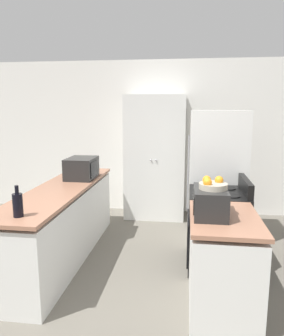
{
  "coord_description": "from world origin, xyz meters",
  "views": [
    {
      "loc": [
        0.56,
        -2.22,
        1.81
      ],
      "look_at": [
        0.0,
        1.87,
        1.05
      ],
      "focal_mm": 35.0,
      "sensor_mm": 36.0,
      "label": 1
    }
  ],
  "objects": [
    {
      "name": "wall_back",
      "position": [
        0.0,
        3.42,
        1.3
      ],
      "size": [
        7.0,
        0.06,
        2.6
      ],
      "color": "white",
      "rests_on": "ground_plane"
    },
    {
      "name": "counter_left",
      "position": [
        -0.91,
        1.37,
        0.43
      ],
      "size": [
        0.6,
        2.55,
        0.88
      ],
      "color": "silver",
      "rests_on": "ground_plane"
    },
    {
      "name": "counter_right",
      "position": [
        0.91,
        0.57,
        0.43
      ],
      "size": [
        0.6,
        0.95,
        0.88
      ],
      "color": "silver",
      "rests_on": "ground_plane"
    },
    {
      "name": "pantry_cabinet",
      "position": [
        0.05,
        3.09,
        1.01
      ],
      "size": [
        0.97,
        0.59,
        2.01
      ],
      "color": "silver",
      "rests_on": "ground_plane"
    },
    {
      "name": "stove",
      "position": [
        0.93,
        1.42,
        0.45
      ],
      "size": [
        0.66,
        0.7,
        1.04
      ],
      "color": "black",
      "rests_on": "ground_plane"
    },
    {
      "name": "refrigerator",
      "position": [
        0.97,
        2.17,
        0.89
      ],
      "size": [
        0.75,
        0.71,
        1.78
      ],
      "color": "white",
      "rests_on": "ground_plane"
    },
    {
      "name": "microwave",
      "position": [
        -0.81,
        1.9,
        1.02
      ],
      "size": [
        0.36,
        0.47,
        0.28
      ],
      "color": "black",
      "rests_on": "counter_left"
    },
    {
      "name": "wine_bottle",
      "position": [
        -0.87,
        0.32,
        0.99
      ],
      "size": [
        0.09,
        0.09,
        0.28
      ],
      "color": "black",
      "rests_on": "counter_left"
    },
    {
      "name": "toaster_oven",
      "position": [
        0.78,
        0.58,
        1.0
      ],
      "size": [
        0.29,
        0.46,
        0.24
      ],
      "color": "black",
      "rests_on": "counter_right"
    },
    {
      "name": "fruit_bowl",
      "position": [
        0.79,
        0.57,
        1.16
      ],
      "size": [
        0.24,
        0.24,
        0.1
      ],
      "color": "#B2A893",
      "rests_on": "toaster_oven"
    }
  ]
}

